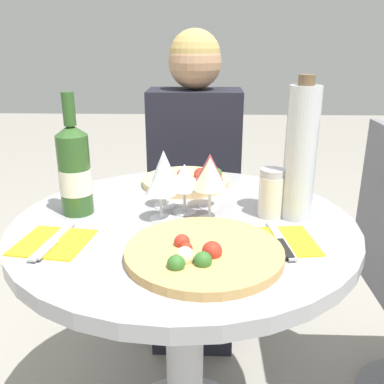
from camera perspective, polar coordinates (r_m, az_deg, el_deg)
dining_table at (r=1.16m, az=-1.04°, el=-11.65°), size 0.86×0.86×0.73m
chair_behind_diner at (r=1.88m, az=0.41°, el=-2.47°), size 0.40×0.40×0.92m
seated_diner at (r=1.71m, az=0.28°, el=-1.15°), size 0.36×0.43×1.20m
pizza_large at (r=0.89m, az=1.46°, el=-8.09°), size 0.33×0.33×0.05m
pizza_small_far at (r=1.33m, az=-0.75°, el=1.56°), size 0.27×0.27×0.05m
wine_bottle at (r=1.12m, az=-15.39°, el=2.84°), size 0.08×0.08×0.31m
tall_carafe at (r=1.07m, az=14.26°, el=5.03°), size 0.08×0.08×0.35m
sugar_shaker at (r=1.09m, az=10.52°, el=-0.17°), size 0.06×0.06×0.12m
wine_glass_back_left at (r=1.13m, az=-3.78°, el=3.38°), size 0.07×0.07×0.16m
wine_glass_back_right at (r=1.12m, az=2.38°, el=3.16°), size 0.07×0.07×0.15m
wine_glass_front_left at (r=1.05m, az=-4.21°, el=1.35°), size 0.08×0.08×0.13m
wine_glass_center at (r=1.09m, az=-0.81°, el=1.95°), size 0.08×0.08×0.13m
wine_glass_front_right at (r=1.04m, az=2.41°, el=2.44°), size 0.08×0.08×0.16m
place_setting_left at (r=1.00m, az=-18.09°, el=-6.41°), size 0.17×0.19×0.01m
place_setting_right at (r=0.98m, az=11.74°, el=-6.48°), size 0.17×0.19×0.01m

